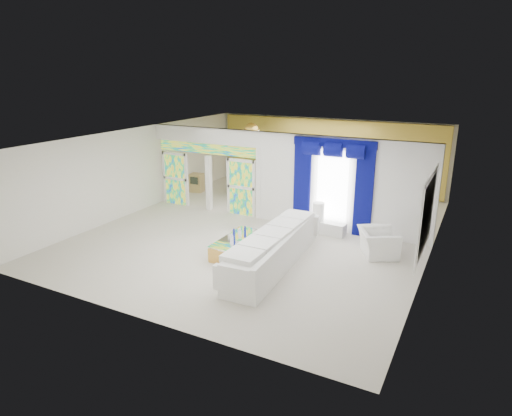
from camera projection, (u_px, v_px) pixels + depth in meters
The scene contains 22 objects.
floor at pixel (265, 229), 14.32m from camera, with size 12.00×12.00×0.00m, color #B7AF9E.
dividing_wall at pixel (341, 185), 13.77m from camera, with size 5.70×0.18×3.00m, color white.
dividing_header at pixel (206, 135), 15.61m from camera, with size 4.30×0.18×0.55m, color white.
stained_panel_left at pixel (176, 179), 16.75m from camera, with size 0.95×0.04×2.00m, color #994C3F.
stained_panel_right at pixel (241, 187), 15.50m from camera, with size 0.95×0.04×2.00m, color #994C3F.
stained_transom at pixel (206, 149), 15.75m from camera, with size 4.00×0.05×0.35m, color #994C3F.
window_pane at pixel (332, 187), 13.81m from camera, with size 1.00×0.02×2.30m, color white.
blue_drape_left at pixel (302, 185), 14.24m from camera, with size 0.55×0.10×2.80m, color #030446.
blue_drape_right at pixel (364, 192), 13.36m from camera, with size 0.55×0.10×2.80m, color #030446.
blue_pelmet at pixel (334, 143), 13.38m from camera, with size 2.60×0.12×0.25m, color #030446.
wall_mirror at pixel (428, 214), 10.84m from camera, with size 0.04×2.70×1.90m, color white.
gold_curtains at pixel (326, 154), 18.87m from camera, with size 9.70×0.12×2.90m, color #AF962A.
white_sofa at pixel (274, 251), 11.57m from camera, with size 0.94×4.38×0.83m, color white.
coffee_table at pixel (235, 245), 12.48m from camera, with size 0.63×1.88×0.42m, color gold.
console_table at pixel (327, 228), 13.89m from camera, with size 1.18×0.38×0.39m, color silver.
table_lamp at pixel (318, 212), 13.87m from camera, with size 0.36×0.36×0.58m, color white.
armchair at pixel (378, 243), 12.26m from camera, with size 1.11×0.97×0.72m, color white.
grand_piano at pixel (261, 181), 18.54m from camera, with size 1.51×1.98×1.00m, color black.
piano_bench at pixel (242, 198), 17.29m from camera, with size 0.81×0.32×0.27m, color black.
tv_console at pixel (197, 183), 18.66m from camera, with size 0.53×0.48×0.77m, color tan.
chandelier at pixel (251, 130), 17.42m from camera, with size 0.60×0.60×0.60m, color gold.
decanters at pixel (237, 234), 12.50m from camera, with size 0.19×0.82×0.22m.
Camera 1 is at (5.95, -12.08, 4.93)m, focal length 31.08 mm.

